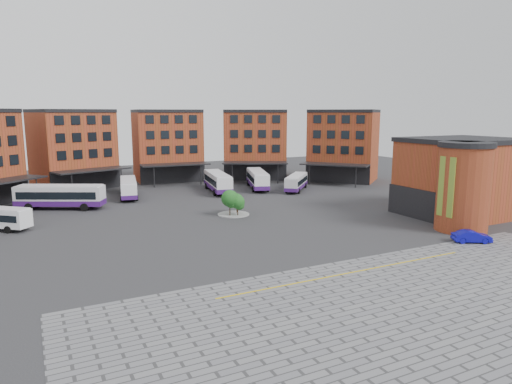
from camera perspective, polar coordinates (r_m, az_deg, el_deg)
name	(u,v)px	position (r m, az deg, el deg)	size (l,w,h in m)	color
ground	(260,237)	(52.05, 0.52, -5.68)	(160.00, 160.00, 0.00)	#28282B
paving_zone	(422,306)	(36.42, 20.01, -13.27)	(50.00, 22.00, 0.02)	slate
yellow_line	(352,272)	(41.85, 11.95, -9.79)	(26.00, 0.15, 0.02)	gold
main_building	(140,151)	(85.08, -14.31, 5.04)	(94.14, 42.48, 14.60)	#943820
east_building	(462,179)	(66.82, 24.31, 1.55)	(17.40, 15.40, 10.60)	#943820
tree_island	(234,201)	(62.51, -2.77, -1.19)	(4.40, 4.40, 3.65)	gray
bus_b	(60,196)	(72.57, -23.30, -0.48)	(12.52, 8.31, 3.55)	silver
bus_c	(128,188)	(78.90, -15.65, 0.54)	(4.37, 11.12, 3.06)	white
bus_d	(218,182)	(81.58, -4.82, 1.31)	(4.87, 12.42, 3.42)	silver
bus_e	(258,179)	(84.82, 0.19, 1.65)	(6.40, 12.12, 3.35)	white
bus_f	(296,182)	(83.19, 5.07, 1.26)	(8.55, 8.97, 2.84)	silver
blue_car	(472,237)	(55.10, 25.37, -5.06)	(1.42, 4.06, 1.34)	#0D0B9B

